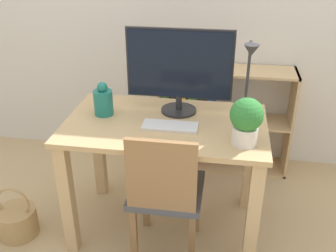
% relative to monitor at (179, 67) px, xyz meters
% --- Properties ---
extents(ground_plane, '(10.00, 10.00, 0.00)m').
position_rel_monitor_xyz_m(ground_plane, '(-0.06, -0.16, -1.02)').
color(ground_plane, tan).
extents(desk, '(1.14, 0.68, 0.75)m').
position_rel_monitor_xyz_m(desk, '(-0.06, -0.16, -0.43)').
color(desk, tan).
rests_on(desk, ground_plane).
extents(monitor, '(0.61, 0.21, 0.50)m').
position_rel_monitor_xyz_m(monitor, '(0.00, 0.00, 0.00)').
color(monitor, '#232326').
rests_on(monitor, desk).
extents(keyboard, '(0.31, 0.13, 0.02)m').
position_rel_monitor_xyz_m(keyboard, '(-0.02, -0.22, -0.27)').
color(keyboard, silver).
rests_on(keyboard, desk).
extents(vase, '(0.11, 0.11, 0.20)m').
position_rel_monitor_xyz_m(vase, '(-0.43, -0.11, -0.19)').
color(vase, '#1E7266').
rests_on(vase, desk).
extents(desk_lamp, '(0.10, 0.19, 0.47)m').
position_rel_monitor_xyz_m(desk_lamp, '(0.38, -0.14, 0.02)').
color(desk_lamp, '#2D2D33').
rests_on(desk_lamp, desk).
extents(potted_plant, '(0.17, 0.17, 0.25)m').
position_rel_monitor_xyz_m(potted_plant, '(0.38, -0.34, -0.14)').
color(potted_plant, silver).
rests_on(potted_plant, desk).
extents(chair, '(0.40, 0.40, 0.83)m').
position_rel_monitor_xyz_m(chair, '(-0.02, -0.40, -0.57)').
color(chair, '#4C4C51').
rests_on(chair, ground_plane).
extents(bookshelf, '(1.00, 0.28, 0.81)m').
position_rel_monitor_xyz_m(bookshelf, '(0.09, 0.63, -0.60)').
color(bookshelf, tan).
rests_on(bookshelf, ground_plane).
extents(basket, '(0.24, 0.24, 0.35)m').
position_rel_monitor_xyz_m(basket, '(-0.96, -0.38, -0.92)').
color(basket, tan).
rests_on(basket, ground_plane).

